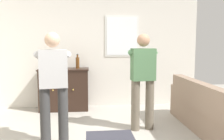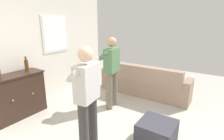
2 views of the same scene
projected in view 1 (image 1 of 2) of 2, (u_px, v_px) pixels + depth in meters
wall_back_with_window at (91, 48)px, 5.96m from camera, size 5.20×0.15×2.80m
couch at (209, 114)px, 4.16m from camera, size 0.57×2.52×0.87m
sideboard_cabinet at (64, 89)px, 5.65m from camera, size 1.12×0.49×0.95m
bottle_wine_green at (51, 64)px, 5.56m from camera, size 0.07×0.07×0.27m
bottle_liquor_amber at (78, 62)px, 5.64m from camera, size 0.08×0.08×0.32m
person_standing_left at (53, 83)px, 3.64m from camera, size 0.55×0.50×1.68m
person_standing_right at (143, 77)px, 4.32m from camera, size 0.56×0.49×1.68m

